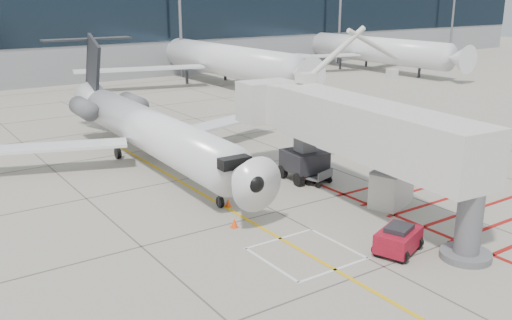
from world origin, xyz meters
TOP-DOWN VIEW (x-y plane):
  - ground_plane at (0.00, 0.00)m, footprint 260.00×260.00m
  - regional_jet at (-1.97, 13.63)m, footprint 25.70×31.91m
  - jet_bridge at (4.31, 1.32)m, footprint 11.24×20.78m
  - pushback_tug at (1.61, -3.33)m, footprint 2.79×2.25m
  - baggage_cart at (5.02, 6.30)m, footprint 1.88×1.47m
  - ground_power_unit at (6.00, 1.18)m, footprint 3.06×2.35m
  - cone_nose at (-3.09, 3.46)m, footprint 0.37×0.37m
  - cone_side at (-1.78, 6.19)m, footprint 0.35×0.35m
  - terminal_building at (10.00, 70.00)m, footprint 180.00×28.00m
  - terminal_glass_band at (10.00, 55.95)m, footprint 180.00×0.10m
  - bg_aircraft_c at (20.59, 46.00)m, footprint 35.80×39.78m
  - bg_aircraft_d at (47.77, 46.00)m, footprint 34.51×38.34m

SIDE VIEW (x-z plane):
  - ground_plane at x=0.00m, z-range 0.00..0.00m
  - cone_side at x=-1.78m, z-range 0.00..0.48m
  - cone_nose at x=-3.09m, z-range 0.00..0.52m
  - baggage_cart at x=5.02m, z-range 0.00..1.04m
  - pushback_tug at x=1.61m, z-range 0.00..1.41m
  - ground_power_unit at x=6.00m, z-range 0.00..2.14m
  - jet_bridge at x=4.31m, z-range 0.00..8.00m
  - regional_jet at x=-1.97m, z-range 0.00..8.15m
  - bg_aircraft_d at x=47.77m, z-range 0.00..11.50m
  - bg_aircraft_c at x=20.59m, z-range 0.00..11.93m
  - terminal_building at x=10.00m, z-range 0.00..14.00m
  - terminal_glass_band at x=10.00m, z-range 5.00..11.00m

